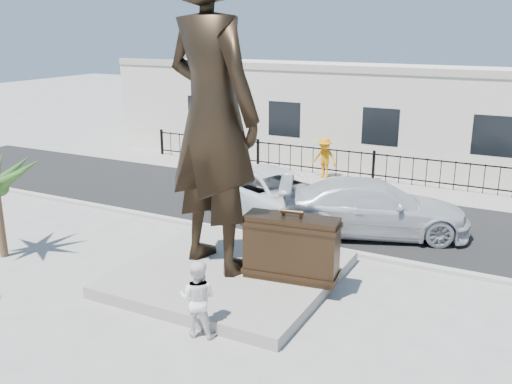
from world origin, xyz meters
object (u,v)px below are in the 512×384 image
at_px(tourist, 198,299).
at_px(car_white, 274,194).
at_px(statue, 212,115).
at_px(suitcase, 291,248).

xyz_separation_m(tourist, car_white, (-1.94, 7.73, -0.01)).
bearing_deg(tourist, statue, -78.33).
bearing_deg(statue, car_white, -66.35).
bearing_deg(tourist, car_white, -88.79).
height_order(statue, tourist, statue).
distance_m(statue, tourist, 4.61).
bearing_deg(car_white, statue, -150.05).
relative_size(tourist, car_white, 0.29).
height_order(statue, car_white, statue).
bearing_deg(car_white, suitcase, -127.58).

